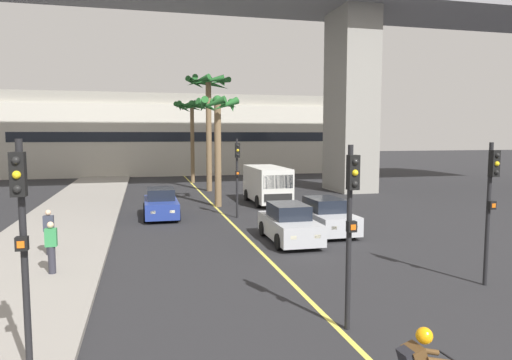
# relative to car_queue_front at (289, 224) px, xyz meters

# --- Properties ---
(sidewalk_left) EXTENTS (4.80, 80.00, 0.15)m
(sidewalk_left) POSITION_rel_car_queue_front_xyz_m (-9.58, 1.30, -0.65)
(sidewalk_left) COLOR gray
(sidewalk_left) RESTS_ON ground
(lane_stripe_center) EXTENTS (0.14, 56.00, 0.01)m
(lane_stripe_center) POSITION_rel_car_queue_front_xyz_m (-1.58, 9.30, -0.72)
(lane_stripe_center) COLOR #DBCC4C
(lane_stripe_center) RESTS_ON ground
(pier_building_backdrop) EXTENTS (38.16, 8.04, 8.80)m
(pier_building_backdrop) POSITION_rel_car_queue_front_xyz_m (-1.58, 35.55, 3.62)
(pier_building_backdrop) COLOR beige
(pier_building_backdrop) RESTS_ON ground
(car_queue_front) EXTENTS (1.87, 4.12, 1.56)m
(car_queue_front) POSITION_rel_car_queue_front_xyz_m (0.00, 0.00, 0.00)
(car_queue_front) COLOR #B7BABF
(car_queue_front) RESTS_ON ground
(car_queue_second) EXTENTS (1.86, 4.11, 1.56)m
(car_queue_second) POSITION_rel_car_queue_front_xyz_m (2.13, 1.31, 0.00)
(car_queue_second) COLOR #B7BABF
(car_queue_second) RESTS_ON ground
(car_queue_third) EXTENTS (1.84, 4.10, 1.56)m
(car_queue_third) POSITION_rel_car_queue_front_xyz_m (-4.95, 6.94, 0.00)
(car_queue_third) COLOR navy
(car_queue_third) RESTS_ON ground
(delivery_van) EXTENTS (2.17, 5.25, 2.36)m
(delivery_van) POSITION_rel_car_queue_front_xyz_m (1.86, 10.44, 0.57)
(delivery_van) COLOR silver
(delivery_van) RESTS_ON ground
(traffic_light_left_sidewalk_corner) EXTENTS (0.24, 0.37, 4.20)m
(traffic_light_left_sidewalk_corner) POSITION_rel_car_queue_front_xyz_m (-7.89, -9.42, 2.14)
(traffic_light_left_sidewalk_corner) COLOR black
(traffic_light_left_sidewalk_corner) RESTS_ON sidewalk_left
(traffic_light_median_near) EXTENTS (0.24, 0.37, 4.20)m
(traffic_light_median_near) POSITION_rel_car_queue_front_xyz_m (-1.39, -8.72, 1.99)
(traffic_light_median_near) COLOR black
(traffic_light_median_near) RESTS_ON ground
(traffic_light_right_far_corner) EXTENTS (0.24, 0.37, 4.20)m
(traffic_light_right_far_corner) POSITION_rel_car_queue_front_xyz_m (3.89, -6.81, 1.99)
(traffic_light_right_far_corner) COLOR black
(traffic_light_right_far_corner) RESTS_ON ground
(traffic_light_median_far) EXTENTS (0.24, 0.37, 4.20)m
(traffic_light_median_far) POSITION_rel_car_queue_front_xyz_m (-1.02, 5.78, 1.99)
(traffic_light_median_far) COLOR black
(traffic_light_median_far) RESTS_ON ground
(palm_tree_near_median) EXTENTS (3.58, 3.58, 8.97)m
(palm_tree_near_median) POSITION_rel_car_queue_front_xyz_m (-0.86, 17.86, 6.47)
(palm_tree_near_median) COLOR brown
(palm_tree_near_median) RESTS_ON ground
(palm_tree_mid_median) EXTENTS (2.75, 2.86, 6.78)m
(palm_tree_mid_median) POSITION_rel_car_queue_front_xyz_m (-1.38, 9.92, 4.51)
(palm_tree_mid_median) COLOR brown
(palm_tree_mid_median) RESTS_ON ground
(palm_tree_far_median) EXTENTS (3.38, 3.38, 7.52)m
(palm_tree_far_median) POSITION_rel_car_queue_front_xyz_m (-1.40, 24.44, 5.56)
(palm_tree_far_median) COLOR brown
(palm_tree_far_median) RESTS_ON ground
(pedestrian_near_crosswalk) EXTENTS (0.34, 0.22, 1.62)m
(pedestrian_near_crosswalk) POSITION_rel_car_queue_front_xyz_m (-8.63, -3.00, 0.28)
(pedestrian_near_crosswalk) COLOR #2D2D38
(pedestrian_near_crosswalk) RESTS_ON sidewalk_left
(pedestrian_mid_block) EXTENTS (0.34, 0.22, 1.62)m
(pedestrian_mid_block) POSITION_rel_car_queue_front_xyz_m (-9.14, -0.56, 0.28)
(pedestrian_mid_block) COLOR #2D2D38
(pedestrian_mid_block) RESTS_ON sidewalk_left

